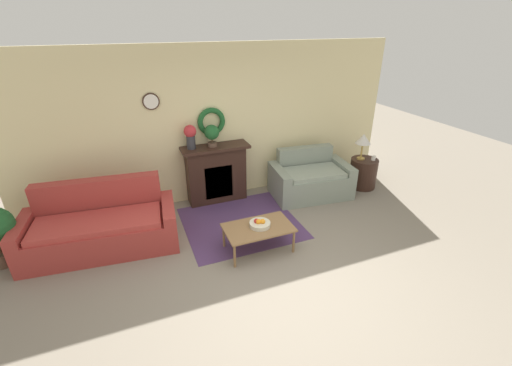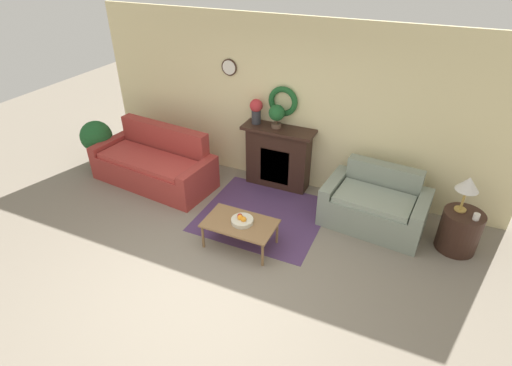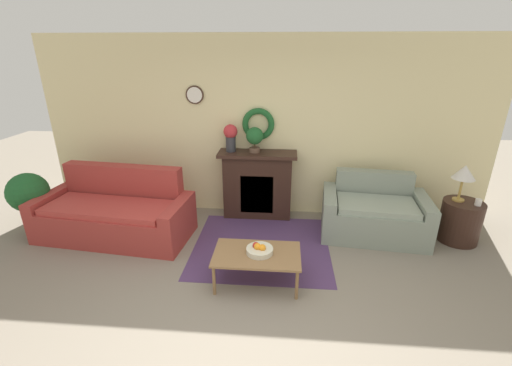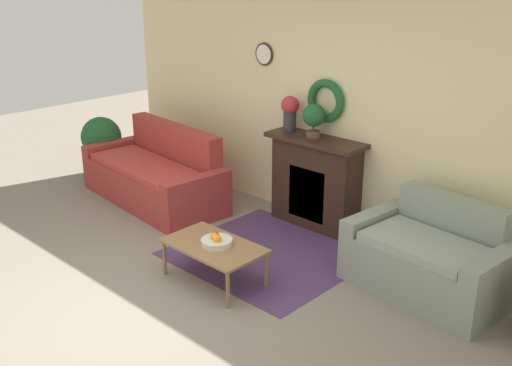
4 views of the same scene
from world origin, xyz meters
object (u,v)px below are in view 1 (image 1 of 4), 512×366
object	(u,v)px
side_table_by_loveseat	(363,173)
vase_on_mantel_left	(190,135)
fruit_bowl	(260,224)
potted_plant_on_mantel	(212,133)
couch_left	(101,227)
table_lamp	(363,140)
coffee_table	(258,229)
mug	(373,158)
fireplace	(216,173)
loveseat_right	(310,179)

from	to	relation	value
side_table_by_loveseat	vase_on_mantel_left	world-z (taller)	vase_on_mantel_left
fruit_bowl	potted_plant_on_mantel	distance (m)	1.88
couch_left	table_lamp	xyz separation A→B (m)	(4.69, 0.28, 0.64)
coffee_table	mug	size ratio (longest dim) A/B	11.02
fireplace	mug	size ratio (longest dim) A/B	13.47
couch_left	vase_on_mantel_left	bearing A→B (deg)	32.71
vase_on_mantel_left	coffee_table	bearing A→B (deg)	-72.72
side_table_by_loveseat	mug	bearing A→B (deg)	-37.87
potted_plant_on_mantel	fruit_bowl	bearing A→B (deg)	-83.30
fireplace	potted_plant_on_mantel	xyz separation A→B (m)	(-0.04, -0.01, 0.75)
couch_left	loveseat_right	world-z (taller)	couch_left
loveseat_right	side_table_by_loveseat	bearing A→B (deg)	0.71
couch_left	fruit_bowl	xyz separation A→B (m)	(2.09, -0.91, 0.10)
side_table_by_loveseat	potted_plant_on_mantel	size ratio (longest dim) A/B	1.54
side_table_by_loveseat	coffee_table	bearing A→B (deg)	-156.86
table_lamp	potted_plant_on_mantel	xyz separation A→B (m)	(-2.80, 0.48, 0.31)
fireplace	fruit_bowl	distance (m)	1.69
fireplace	table_lamp	world-z (taller)	table_lamp
loveseat_right	side_table_by_loveseat	size ratio (longest dim) A/B	2.59
vase_on_mantel_left	potted_plant_on_mantel	distance (m)	0.36
mug	side_table_by_loveseat	bearing A→B (deg)	142.13
fireplace	fruit_bowl	size ratio (longest dim) A/B	3.94
coffee_table	side_table_by_loveseat	distance (m)	2.93
fireplace	fruit_bowl	bearing A→B (deg)	-84.81
loveseat_right	potted_plant_on_mantel	bearing A→B (deg)	171.80
side_table_by_loveseat	couch_left	bearing A→B (deg)	-177.21
side_table_by_loveseat	vase_on_mantel_left	distance (m)	3.42
fireplace	vase_on_mantel_left	distance (m)	0.85
potted_plant_on_mantel	fireplace	bearing A→B (deg)	18.47
couch_left	coffee_table	distance (m)	2.26
fireplace	side_table_by_loveseat	size ratio (longest dim) A/B	2.03
fruit_bowl	potted_plant_on_mantel	world-z (taller)	potted_plant_on_mantel
couch_left	loveseat_right	xyz separation A→B (m)	(3.62, 0.33, -0.01)
table_lamp	mug	world-z (taller)	table_lamp
couch_left	side_table_by_loveseat	distance (m)	4.76
loveseat_right	potted_plant_on_mantel	size ratio (longest dim) A/B	3.99
fruit_bowl	coffee_table	bearing A→B (deg)	-157.16
mug	coffee_table	bearing A→B (deg)	-159.34
coffee_table	fruit_bowl	bearing A→B (deg)	22.84
fireplace	loveseat_right	bearing A→B (deg)	-14.72
table_lamp	mug	bearing A→B (deg)	-38.16
fireplace	coffee_table	size ratio (longest dim) A/B	1.22
side_table_by_loveseat	potted_plant_on_mantel	world-z (taller)	potted_plant_on_mantel
table_lamp	fruit_bowl	bearing A→B (deg)	-155.39
side_table_by_loveseat	mug	size ratio (longest dim) A/B	6.64
couch_left	loveseat_right	distance (m)	3.64
couch_left	mug	bearing A→B (deg)	7.48
potted_plant_on_mantel	vase_on_mantel_left	bearing A→B (deg)	176.81
mug	potted_plant_on_mantel	bearing A→B (deg)	168.27
fireplace	coffee_table	distance (m)	1.71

